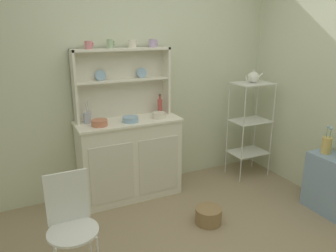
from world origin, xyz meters
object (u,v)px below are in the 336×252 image
at_px(side_shelf_blue, 331,185).
at_px(porcelain_teapot, 253,77).
at_px(cup_rose_0, 88,45).
at_px(hutch_shelf_unit, 122,78).
at_px(bakers_rack, 250,119).
at_px(utensil_jar, 87,117).
at_px(flower_vase, 327,144).
at_px(jam_bottle, 160,106).
at_px(wire_chair, 71,219).
at_px(floor_basket, 208,215).
at_px(bowl_mixing_large, 99,123).
at_px(hutch_cabinet, 130,158).

relative_size(side_shelf_blue, porcelain_teapot, 2.65).
xyz_separation_m(side_shelf_blue, cup_rose_0, (-2.06, 1.33, 1.36)).
distance_m(hutch_shelf_unit, side_shelf_blue, 2.42).
xyz_separation_m(bakers_rack, utensil_jar, (-1.94, 0.21, 0.20)).
bearing_deg(flower_vase, jam_bottle, 138.25).
bearing_deg(side_shelf_blue, flower_vase, 89.80).
xyz_separation_m(wire_chair, jam_bottle, (1.21, 1.14, 0.45)).
bearing_deg(floor_basket, jam_bottle, 95.17).
height_order(floor_basket, utensil_jar, utensil_jar).
height_order(floor_basket, bowl_mixing_large, bowl_mixing_large).
bearing_deg(flower_vase, utensil_jar, 151.39).
xyz_separation_m(hutch_shelf_unit, floor_basket, (0.49, -1.02, -1.23)).
height_order(cup_rose_0, utensil_jar, cup_rose_0).
distance_m(jam_bottle, utensil_jar, 0.82).
xyz_separation_m(cup_rose_0, porcelain_teapot, (1.86, -0.25, -0.40)).
bearing_deg(bakers_rack, bowl_mixing_large, 178.23).
relative_size(bowl_mixing_large, jam_bottle, 0.71).
relative_size(side_shelf_blue, utensil_jar, 2.37).
xyz_separation_m(side_shelf_blue, bowl_mixing_large, (-2.05, 1.13, 0.61)).
height_order(wire_chair, utensil_jar, utensil_jar).
bearing_deg(cup_rose_0, flower_vase, -30.40).
bearing_deg(cup_rose_0, bowl_mixing_large, -86.07).
height_order(cup_rose_0, porcelain_teapot, cup_rose_0).
relative_size(hutch_shelf_unit, bakers_rack, 0.87).
height_order(side_shelf_blue, porcelain_teapot, porcelain_teapot).
height_order(hutch_shelf_unit, floor_basket, hutch_shelf_unit).
bearing_deg(porcelain_teapot, hutch_cabinet, 175.11).
bearing_deg(floor_basket, utensil_jar, 134.25).
relative_size(side_shelf_blue, cup_rose_0, 6.95).
bearing_deg(porcelain_teapot, bakers_rack, 0.00).
bearing_deg(utensil_jar, jam_bottle, 0.66).
height_order(bakers_rack, utensil_jar, bakers_rack).
xyz_separation_m(bakers_rack, bowl_mixing_large, (-1.85, 0.06, 0.17)).
relative_size(wire_chair, bowl_mixing_large, 5.33).
height_order(bowl_mixing_large, utensil_jar, utensil_jar).
bearing_deg(cup_rose_0, jam_bottle, -2.76).
bearing_deg(porcelain_teapot, side_shelf_blue, -79.72).
bearing_deg(utensil_jar, hutch_shelf_unit, 12.13).
bearing_deg(jam_bottle, porcelain_teapot, -10.98).
bearing_deg(hutch_cabinet, bowl_mixing_large, -167.23).
relative_size(utensil_jar, porcelain_teapot, 1.12).
height_order(floor_basket, jam_bottle, jam_bottle).
distance_m(hutch_cabinet, flower_vase, 2.05).
bearing_deg(utensil_jar, bakers_rack, -6.11).
xyz_separation_m(hutch_cabinet, hutch_shelf_unit, (0.00, 0.16, 0.86)).
distance_m(side_shelf_blue, floor_basket, 1.30).
distance_m(hutch_shelf_unit, utensil_jar, 0.56).
height_order(jam_bottle, utensil_jar, utensil_jar).
distance_m(side_shelf_blue, utensil_jar, 2.57).
relative_size(bakers_rack, floor_basket, 4.62).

